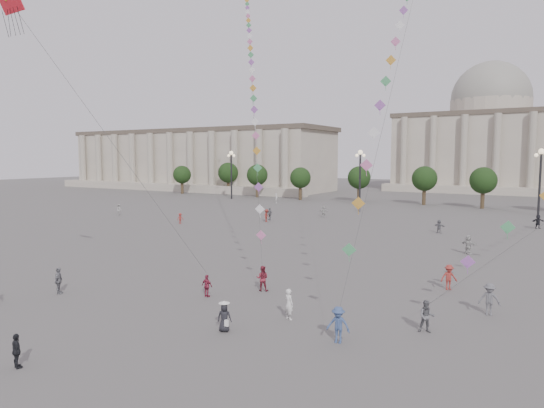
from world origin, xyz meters
The scene contains 29 objects.
ground centered at (0.00, 0.00, 0.00)m, with size 360.00×360.00×0.00m, color #514E4C.
hall_west centered at (-75.00, 93.89, 8.43)m, with size 84.00×26.22×17.20m.
hall_central centered at (0.00, 129.22, 14.23)m, with size 48.30×34.30×35.50m.
tree_row centered at (0.00, 78.00, 5.39)m, with size 137.12×5.12×8.00m.
lamp_post_far_west centered at (-45.00, 70.00, 7.35)m, with size 2.00×0.90×10.65m.
lamp_post_mid_west centered at (-15.00, 70.00, 7.35)m, with size 2.00×0.90×10.65m.
lamp_post_mid_east centered at (15.00, 70.00, 7.35)m, with size 2.00×0.90×10.65m.
person_crowd_0 centered at (-11.49, 60.55, 0.83)m, with size 0.97×0.40×1.65m, color navy.
person_crowd_1 centered at (-42.36, 35.66, 0.92)m, with size 0.90×0.70×1.85m, color beige.
person_crowd_2 centered at (-27.64, 33.50, 0.75)m, with size 0.97×0.56×1.51m, color maroon.
person_crowd_4 centered at (-13.56, 50.62, 0.89)m, with size 1.66×0.53×1.79m, color #BBBBB6.
person_crowd_6 centered at (14.61, 12.99, 0.96)m, with size 1.24×0.71×1.92m, color #5A5A5E.
person_crowd_7 centered at (10.52, 31.57, 0.92)m, with size 1.71×0.55×1.85m, color #B5B5B1.
person_crowd_8 centered at (11.45, 17.47, 0.90)m, with size 1.16×0.67×1.80m, color maroon.
person_crowd_9 centered at (15.57, 54.05, 0.92)m, with size 1.70×0.54×1.84m, color black.
person_crowd_10 centered at (-31.52, 66.76, 0.97)m, with size 0.71×0.46×1.94m, color silver.
person_crowd_12 centered at (5.29, 43.54, 0.83)m, with size 1.53×0.49×1.65m, color slate.
person_crowd_13 centered at (4.78, 6.25, 0.90)m, with size 0.65×0.43×1.79m, color white.
person_crowd_16 centered at (-18.91, 43.29, 0.92)m, with size 1.08×0.45×1.84m, color slate.
person_crowd_17 centered at (-18.32, 41.45, 0.91)m, with size 1.18×0.68×1.83m, color maroon.
tourist_0 centered at (-2.09, 7.36, 0.75)m, with size 0.88×0.37×1.50m, color maroon.
tourist_1 centered at (-2.42, -5.66, 0.79)m, with size 0.92×0.38×1.57m, color black.
tourist_3 centered at (-11.24, 2.71, 0.91)m, with size 1.07×0.44×1.82m, color slate.
kite_flyer_0 centered at (0.31, 10.52, 0.89)m, with size 0.86×0.67×1.77m, color maroon.
kite_flyer_1 centered at (8.63, 4.40, 0.93)m, with size 1.20×0.69×1.86m, color #374D7C.
kite_flyer_2 centered at (12.11, 8.16, 0.87)m, with size 0.85×0.66×1.75m, color #5D5E62.
hat_person centered at (2.77, 2.73, 0.83)m, with size 0.89×0.75×1.69m.
dragon_kite centered at (-11.43, 0.63, 17.83)m, with size 5.86×3.76×20.71m.
kite_train_west centered at (-15.48, 33.10, 21.56)m, with size 30.23×42.42×64.47m.
Camera 1 is at (17.91, -17.60, 9.35)m, focal length 32.00 mm.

